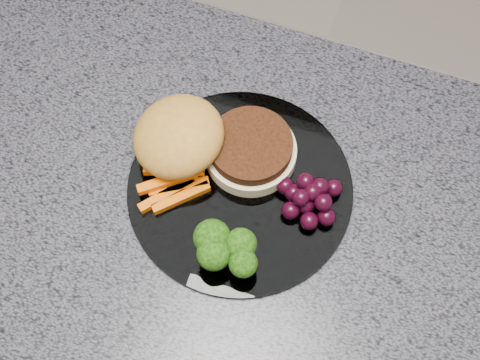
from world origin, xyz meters
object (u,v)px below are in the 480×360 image
burger (204,143)px  grape_bunch (310,198)px  island_cabinet (191,317)px  plate (240,189)px

burger → grape_bunch: bearing=-29.1°
island_cabinet → plate: 0.48m
burger → grape_bunch: size_ratio=2.87×
plate → grape_bunch: size_ratio=3.43×
burger → grape_bunch: (0.13, -0.02, -0.01)m
island_cabinet → grape_bunch: size_ratio=15.85×
plate → burger: (-0.05, 0.03, 0.03)m
island_cabinet → grape_bunch: grape_bunch is taller
island_cabinet → burger: size_ratio=5.53×
grape_bunch → plate: bearing=-174.0°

